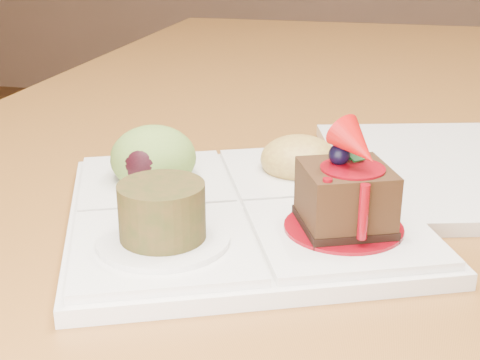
# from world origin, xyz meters

# --- Properties ---
(dining_table) EXTENTS (1.00, 1.80, 0.75)m
(dining_table) POSITION_xyz_m (0.00, 0.00, 0.68)
(dining_table) COLOR brown
(dining_table) RESTS_ON ground
(sampler_plate) EXTENTS (0.34, 0.34, 0.10)m
(sampler_plate) POSITION_xyz_m (-0.10, -0.26, 0.77)
(sampler_plate) COLOR silver
(sampler_plate) RESTS_ON dining_table
(second_plate) EXTENTS (0.32, 0.32, 0.01)m
(second_plate) POSITION_xyz_m (0.09, -0.11, 0.76)
(second_plate) COLOR silver
(second_plate) RESTS_ON dining_table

